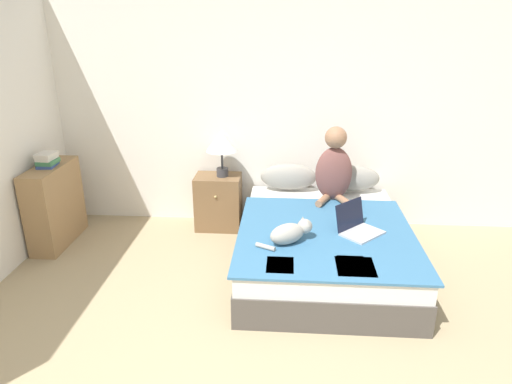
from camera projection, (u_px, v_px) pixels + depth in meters
wall_back at (284, 111)px, 4.88m from camera, size 5.94×0.05×2.55m
bed at (323, 246)px, 4.23m from camera, size 1.53×1.99×0.45m
pillow_near at (289, 177)px, 4.93m from camera, size 0.60×0.20×0.29m
pillow_far at (351, 178)px, 4.88m from camera, size 0.60×0.20×0.29m
person_sitting at (334, 168)px, 4.59m from camera, size 0.38×0.37×0.76m
cat_tabby at (290, 232)px, 3.76m from camera, size 0.47×0.33×0.19m
laptop_open at (358, 227)px, 3.95m from camera, size 0.46×0.46×0.26m
nightstand at (218, 202)px, 5.03m from camera, size 0.49×0.37×0.61m
table_lamp at (222, 143)px, 4.79m from camera, size 0.33×0.33×0.50m
bookshelf at (55, 205)px, 4.66m from camera, size 0.27×0.77×0.83m
book_stack_top at (47, 160)px, 4.48m from camera, size 0.18×0.23×0.13m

